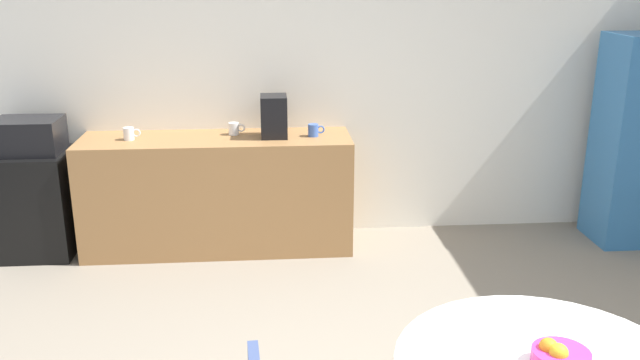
# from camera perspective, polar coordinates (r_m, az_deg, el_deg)

# --- Properties ---
(wall_back) EXTENTS (6.00, 0.10, 2.60)m
(wall_back) POSITION_cam_1_polar(r_m,az_deg,el_deg) (5.52, -0.48, 8.65)
(wall_back) COLOR white
(wall_back) RESTS_ON ground_plane
(counter_block) EXTENTS (2.08, 0.60, 0.90)m
(counter_block) POSITION_cam_1_polar(r_m,az_deg,el_deg) (5.38, -8.60, -1.11)
(counter_block) COLOR #9E7042
(counter_block) RESTS_ON ground_plane
(mini_fridge) EXTENTS (0.54, 0.54, 0.81)m
(mini_fridge) POSITION_cam_1_polar(r_m,az_deg,el_deg) (5.67, -22.72, -1.82)
(mini_fridge) COLOR black
(mini_fridge) RESTS_ON ground_plane
(microwave) EXTENTS (0.48, 0.38, 0.26)m
(microwave) POSITION_cam_1_polar(r_m,az_deg,el_deg) (5.53, -23.36, 3.43)
(microwave) COLOR black
(microwave) RESTS_ON mini_fridge
(locker_cabinet) EXTENTS (0.60, 0.50, 1.67)m
(locker_cabinet) POSITION_cam_1_polar(r_m,az_deg,el_deg) (5.93, 25.29, 3.01)
(locker_cabinet) COLOR #3372B2
(locker_cabinet) RESTS_ON ground_plane
(fruit_bowl) EXTENTS (0.21, 0.21, 0.11)m
(fruit_bowl) POSITION_cam_1_polar(r_m,az_deg,el_deg) (2.69, 19.51, -13.94)
(fruit_bowl) COLOR #D8338C
(fruit_bowl) RESTS_ON round_table
(mug_white) EXTENTS (0.13, 0.08, 0.09)m
(mug_white) POSITION_cam_1_polar(r_m,az_deg,el_deg) (5.32, -15.77, 3.78)
(mug_white) COLOR white
(mug_white) RESTS_ON counter_block
(mug_green) EXTENTS (0.13, 0.08, 0.09)m
(mug_green) POSITION_cam_1_polar(r_m,az_deg,el_deg) (5.32, -7.24, 4.32)
(mug_green) COLOR white
(mug_green) RESTS_ON counter_block
(mug_red) EXTENTS (0.13, 0.08, 0.09)m
(mug_red) POSITION_cam_1_polar(r_m,az_deg,el_deg) (5.23, -0.53, 4.22)
(mug_red) COLOR #3F66BF
(mug_red) RESTS_ON counter_block
(coffee_maker) EXTENTS (0.20, 0.24, 0.32)m
(coffee_maker) POSITION_cam_1_polar(r_m,az_deg,el_deg) (5.21, -3.91, 5.38)
(coffee_maker) COLOR black
(coffee_maker) RESTS_ON counter_block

